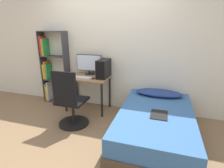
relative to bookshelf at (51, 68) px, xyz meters
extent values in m
plane|color=#846647|center=(1.33, -1.23, -0.80)|extent=(14.00, 14.00, 0.00)
cube|color=silver|center=(1.33, 0.15, 0.45)|extent=(8.00, 0.05, 2.50)
cube|color=#997047|center=(0.98, -0.17, -0.08)|extent=(0.91, 0.59, 0.02)
cylinder|color=black|center=(0.58, -0.42, -0.45)|extent=(0.04, 0.04, 0.70)
cylinder|color=black|center=(1.39, -0.42, -0.45)|extent=(0.04, 0.04, 0.70)
cylinder|color=black|center=(0.58, 0.07, -0.45)|extent=(0.04, 0.04, 0.70)
cylinder|color=black|center=(1.39, 0.07, -0.45)|extent=(0.04, 0.04, 0.70)
cube|color=#38383D|center=(-0.19, 0.00, 0.02)|extent=(0.02, 0.24, 1.62)
cube|color=#38383D|center=(0.42, 0.00, 0.02)|extent=(0.02, 0.24, 1.62)
cube|color=#38383D|center=(0.11, 0.00, -0.79)|extent=(0.59, 0.24, 0.02)
cube|color=#38383D|center=(0.11, 0.00, -0.25)|extent=(0.59, 0.24, 0.02)
cube|color=#38383D|center=(0.11, 0.00, 0.28)|extent=(0.59, 0.24, 0.02)
cube|color=#38383D|center=(0.11, 0.00, 0.82)|extent=(0.59, 0.24, 0.02)
cube|color=gold|center=(-0.16, 0.00, -0.58)|extent=(0.02, 0.21, 0.40)
cube|color=gold|center=(-0.14, 0.00, -0.61)|extent=(0.03, 0.21, 0.35)
cube|color=beige|center=(-0.11, 0.00, -0.55)|extent=(0.03, 0.21, 0.45)
cube|color=gold|center=(-0.16, 0.00, -0.07)|extent=(0.04, 0.21, 0.34)
cube|color=orange|center=(-0.11, 0.00, -0.04)|extent=(0.04, 0.21, 0.40)
cube|color=green|center=(-0.07, 0.00, -0.07)|extent=(0.03, 0.21, 0.35)
cube|color=red|center=(-0.16, 0.00, 0.51)|extent=(0.03, 0.21, 0.43)
cube|color=orange|center=(-0.12, 0.00, 0.48)|extent=(0.03, 0.21, 0.38)
cube|color=green|center=(-0.08, 0.00, 0.48)|extent=(0.03, 0.21, 0.37)
cylinder|color=black|center=(0.99, -0.83, -0.78)|extent=(0.54, 0.54, 0.03)
cylinder|color=black|center=(0.99, -0.83, -0.56)|extent=(0.05, 0.05, 0.41)
cube|color=black|center=(0.99, -0.83, -0.34)|extent=(0.47, 0.47, 0.04)
cube|color=black|center=(0.99, -1.05, -0.04)|extent=(0.42, 0.04, 0.56)
cube|color=#4C3D2D|center=(2.43, -0.82, -0.69)|extent=(1.13, 1.88, 0.21)
cube|color=#38669E|center=(2.43, -0.82, -0.46)|extent=(1.10, 1.84, 0.25)
ellipsoid|color=navy|center=(2.43, -0.14, -0.28)|extent=(0.86, 0.36, 0.11)
cube|color=black|center=(2.48, -0.94, -0.33)|extent=(0.24, 0.32, 0.01)
cylinder|color=black|center=(0.94, 0.02, -0.07)|extent=(0.19, 0.19, 0.01)
cylinder|color=black|center=(0.94, 0.02, -0.02)|extent=(0.04, 0.04, 0.08)
cube|color=black|center=(0.94, 0.02, 0.18)|extent=(0.56, 0.01, 0.35)
cube|color=silver|center=(0.94, 0.01, 0.18)|extent=(0.53, 0.01, 0.32)
cube|color=silver|center=(0.95, -0.29, -0.06)|extent=(0.35, 0.13, 0.02)
cube|color=black|center=(1.32, -0.11, 0.11)|extent=(0.19, 0.42, 0.36)
ellipsoid|color=black|center=(1.17, -0.29, -0.06)|extent=(0.06, 0.09, 0.02)
cube|color=#B7B7BC|center=(0.61, -0.19, -0.07)|extent=(0.07, 0.14, 0.01)
camera|label=1|loc=(2.50, -3.34, 0.87)|focal=28.00mm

